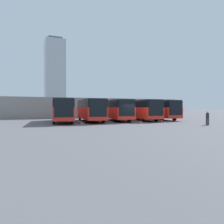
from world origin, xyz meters
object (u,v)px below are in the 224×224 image
at_px(bus_2, 115,109).
at_px(bus_0, 158,109).
at_px(bus_1, 140,109).
at_px(pedestrian, 207,118).
at_px(bus_4, 62,109).
at_px(bus_3, 90,109).

bearing_deg(bus_2, bus_0, -169.68).
bearing_deg(bus_1, bus_2, -0.73).
bearing_deg(bus_0, bus_1, 21.20).
bearing_deg(pedestrian, bus_2, -1.38).
distance_m(bus_0, pedestrian, 13.04).
bearing_deg(bus_4, bus_2, -169.60).
bearing_deg(bus_3, bus_0, -168.34).
relative_size(bus_4, pedestrian, 7.14).
distance_m(bus_2, bus_3, 4.26).
height_order(bus_3, bus_4, same).
bearing_deg(bus_1, pedestrian, 108.42).
bearing_deg(bus_4, pedestrian, 148.76).
bearing_deg(bus_2, pedestrian, 125.14).
height_order(bus_4, pedestrian, bus_4).
bearing_deg(bus_4, bus_0, -169.64).
bearing_deg(bus_3, pedestrian, 139.49).
relative_size(bus_1, bus_4, 1.00).
distance_m(bus_2, pedestrian, 14.08).
distance_m(bus_0, bus_2, 8.47).
distance_m(bus_1, bus_2, 4.28).
xyz_separation_m(bus_2, bus_3, (4.23, 0.47, 0.00)).
height_order(bus_2, bus_4, same).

